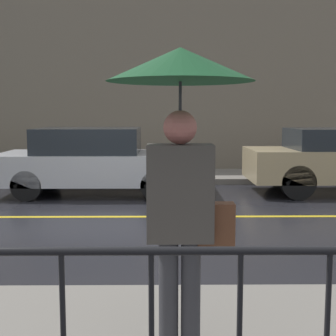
# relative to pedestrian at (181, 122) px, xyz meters

# --- Properties ---
(ground_plane) EXTENTS (80.00, 80.00, 0.00)m
(ground_plane) POSITION_rel_pedestrian_xyz_m (-0.89, 4.82, -1.69)
(ground_plane) COLOR black
(sidewalk_far) EXTENTS (28.00, 2.14, 0.15)m
(sidewalk_far) POSITION_rel_pedestrian_xyz_m (-0.89, 9.45, -1.62)
(sidewalk_far) COLOR slate
(sidewalk_far) RESTS_ON ground_plane
(lane_marking) EXTENTS (25.20, 0.12, 0.01)m
(lane_marking) POSITION_rel_pedestrian_xyz_m (-0.89, 4.82, -1.68)
(lane_marking) COLOR gold
(lane_marking) RESTS_ON ground_plane
(building_storefront) EXTENTS (28.00, 0.30, 5.53)m
(building_storefront) POSITION_rel_pedestrian_xyz_m (-0.89, 10.67, 1.08)
(building_storefront) COLOR #706656
(building_storefront) RESTS_ON ground_plane
(pedestrian) EXTENTS (0.93, 0.93, 2.01)m
(pedestrian) POSITION_rel_pedestrian_xyz_m (0.00, 0.00, 0.00)
(pedestrian) COLOR #333338
(pedestrian) RESTS_ON sidewalk_near
(car_silver) EXTENTS (4.17, 1.92, 1.43)m
(car_silver) POSITION_rel_pedestrian_xyz_m (-1.60, 7.16, -0.96)
(car_silver) COLOR #B2B5BA
(car_silver) RESTS_ON ground_plane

